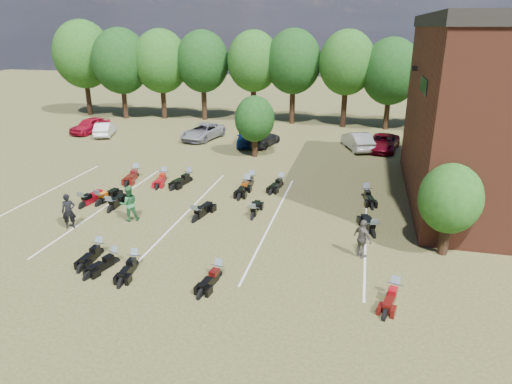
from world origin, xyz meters
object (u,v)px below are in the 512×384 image
(motorcycle_3, at_px, (114,263))
(motorcycle_7, at_px, (83,207))
(car_0, at_px, (90,125))
(person_green, at_px, (129,204))
(person_grey, at_px, (362,239))
(car_4, at_px, (247,137))
(person_black, at_px, (69,211))
(motorcycle_14, at_px, (136,177))

(motorcycle_3, distance_m, motorcycle_7, 7.75)
(car_0, xyz_separation_m, person_green, (14.40, -19.08, 0.22))
(person_green, distance_m, person_grey, 12.47)
(motorcycle_3, xyz_separation_m, motorcycle_7, (-5.26, 5.70, 0.00))
(car_4, bearing_deg, person_grey, -73.25)
(motorcycle_7, bearing_deg, car_0, -54.21)
(person_black, height_order, person_grey, person_black)
(person_black, bearing_deg, car_4, 44.22)
(motorcycle_3, bearing_deg, person_black, 160.61)
(car_0, xyz_separation_m, motorcycle_3, (16.01, -23.66, -0.77))
(person_grey, distance_m, motorcycle_7, 16.25)
(motorcycle_3, bearing_deg, person_green, 125.05)
(motorcycle_14, bearing_deg, person_black, -93.30)
(car_4, relative_size, motorcycle_3, 2.17)
(motorcycle_3, height_order, motorcycle_7, motorcycle_7)
(car_4, relative_size, motorcycle_14, 1.78)
(car_4, bearing_deg, motorcycle_14, -127.34)
(motorcycle_3, relative_size, motorcycle_14, 0.82)
(person_black, distance_m, motorcycle_3, 5.20)
(motorcycle_7, bearing_deg, person_grey, 175.95)
(person_green, height_order, person_grey, person_green)
(person_green, distance_m, motorcycle_14, 7.79)
(motorcycle_7, bearing_deg, motorcycle_3, 137.53)
(car_0, height_order, car_4, car_0)
(person_black, bearing_deg, motorcycle_14, 62.02)
(person_green, height_order, motorcycle_7, person_green)
(motorcycle_7, xyz_separation_m, motorcycle_14, (0.38, 5.89, 0.00))
(car_0, distance_m, motorcycle_3, 28.58)
(car_4, distance_m, person_black, 20.10)
(person_green, relative_size, motorcycle_3, 0.96)
(person_grey, xyz_separation_m, motorcycle_3, (-10.77, -3.19, -0.92))
(person_black, height_order, motorcycle_3, person_black)
(motorcycle_7, bearing_deg, person_green, 167.70)
(motorcycle_3, distance_m, motorcycle_14, 12.57)
(person_grey, relative_size, motorcycle_7, 0.73)
(person_green, relative_size, motorcycle_14, 0.78)
(car_4, relative_size, motorcycle_7, 1.76)
(person_black, bearing_deg, car_0, 87.20)
(person_grey, distance_m, motorcycle_3, 11.27)
(person_green, bearing_deg, person_grey, 139.42)
(person_black, relative_size, motorcycle_3, 0.92)
(person_black, relative_size, person_grey, 1.03)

